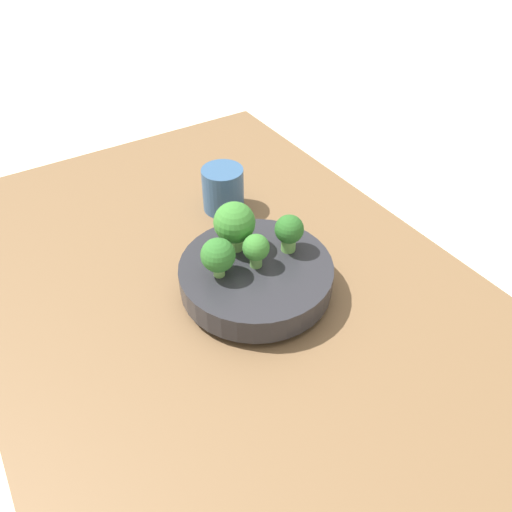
% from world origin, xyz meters
% --- Properties ---
extents(ground_plane, '(6.00, 6.00, 0.00)m').
position_xyz_m(ground_plane, '(0.00, 0.00, 0.00)').
color(ground_plane, beige).
extents(table, '(1.18, 0.79, 0.03)m').
position_xyz_m(table, '(0.00, 0.00, 0.02)').
color(table, brown).
rests_on(table, ground_plane).
extents(bowl, '(0.26, 0.26, 0.06)m').
position_xyz_m(bowl, '(-0.03, -0.04, 0.07)').
color(bowl, '#28282D').
rests_on(bowl, table).
extents(broccoli_floret_center, '(0.04, 0.04, 0.06)m').
position_xyz_m(broccoli_floret_center, '(-0.03, -0.04, 0.13)').
color(broccoli_floret_center, '#609347').
rests_on(broccoli_floret_center, bowl).
extents(broccoli_floret_right, '(0.07, 0.07, 0.09)m').
position_xyz_m(broccoli_floret_right, '(0.02, -0.03, 0.14)').
color(broccoli_floret_right, '#7AB256').
rests_on(broccoli_floret_right, bowl).
extents(broccoli_floret_back, '(0.06, 0.06, 0.07)m').
position_xyz_m(broccoli_floret_back, '(-0.02, 0.03, 0.13)').
color(broccoli_floret_back, '#7AB256').
rests_on(broccoli_floret_back, bowl).
extents(broccoli_floret_front, '(0.05, 0.05, 0.07)m').
position_xyz_m(broccoli_floret_front, '(-0.03, -0.10, 0.13)').
color(broccoli_floret_front, '#6BA34C').
rests_on(broccoli_floret_front, bowl).
extents(cup, '(0.08, 0.08, 0.09)m').
position_xyz_m(cup, '(0.21, -0.11, 0.08)').
color(cup, '#33567F').
rests_on(cup, table).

